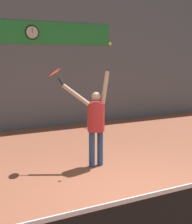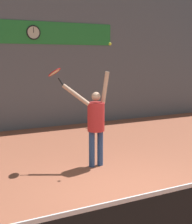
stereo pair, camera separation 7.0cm
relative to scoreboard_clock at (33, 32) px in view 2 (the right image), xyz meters
name	(u,v)px [view 2 (the right image)]	position (x,y,z in m)	size (l,w,h in m)	color
ground_plane	(142,202)	(0.11, -6.22, -3.20)	(18.00, 18.00, 0.00)	#9E563D
back_wall	(37,54)	(0.11, 0.08, -0.70)	(18.00, 0.10, 5.00)	slate
sponsor_banner	(37,33)	(0.11, 0.02, 0.00)	(5.49, 0.02, 0.74)	#288C38
scoreboard_clock	(33,32)	(0.00, 0.00, 0.00)	(0.47, 0.04, 0.47)	beige
tennis_player	(96,120)	(0.18, -4.28, -2.16)	(0.97, 0.60, 2.10)	#2D4C7F
tennis_racket	(55,73)	(-0.57, -3.81, -1.14)	(0.41, 0.42, 0.39)	black
tennis_ball	(110,44)	(0.47, -4.39, -0.52)	(0.06, 0.06, 0.06)	#CCDB2D
water_bottle	(89,124)	(1.65, -0.76, -3.07)	(0.07, 0.07, 0.29)	silver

